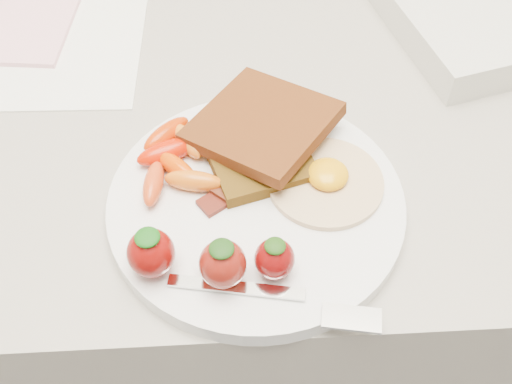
{
  "coord_description": "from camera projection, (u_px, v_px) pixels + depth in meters",
  "views": [
    {
      "loc": [
        -0.02,
        1.17,
        1.38
      ],
      "look_at": [
        -0.0,
        1.53,
        0.93
      ],
      "focal_mm": 45.0,
      "sensor_mm": 36.0,
      "label": 1
    }
  ],
  "objects": [
    {
      "name": "counter",
      "position": [
        252.0,
        292.0,
        1.05
      ],
      "size": [
        2.0,
        0.6,
        0.9
      ],
      "primitive_type": "cube",
      "color": "gray",
      "rests_on": "ground"
    },
    {
      "name": "fried_egg",
      "position": [
        326.0,
        180.0,
        0.59
      ],
      "size": [
        0.11,
        0.11,
        0.02
      ],
      "color": "beige",
      "rests_on": "plate"
    },
    {
      "name": "notepad",
      "position": [
        22.0,
        15.0,
        0.77
      ],
      "size": [
        0.14,
        0.19,
        0.01
      ],
      "primitive_type": "cube",
      "rotation": [
        0.0,
        0.0,
        -0.11
      ],
      "color": "#F2AFBE",
      "rests_on": "paper_sheet"
    },
    {
      "name": "paper_sheet",
      "position": [
        63.0,
        37.0,
        0.75
      ],
      "size": [
        0.19,
        0.25,
        0.0
      ],
      "primitive_type": "cube",
      "rotation": [
        0.0,
        0.0,
        -0.03
      ],
      "color": "white",
      "rests_on": "counter"
    },
    {
      "name": "bacon_strips",
      "position": [
        248.0,
        178.0,
        0.59
      ],
      "size": [
        0.1,
        0.09,
        0.01
      ],
      "color": "#42170A",
      "rests_on": "plate"
    },
    {
      "name": "toast_upper",
      "position": [
        262.0,
        124.0,
        0.61
      ],
      "size": [
        0.16,
        0.16,
        0.03
      ],
      "primitive_type": "cube",
      "rotation": [
        0.0,
        -0.1,
        -0.66
      ],
      "color": "black",
      "rests_on": "toast_lower"
    },
    {
      "name": "strawberries",
      "position": [
        207.0,
        258.0,
        0.51
      ],
      "size": [
        0.14,
        0.05,
        0.05
      ],
      "color": "#750906",
      "rests_on": "plate"
    },
    {
      "name": "baby_carrots",
      "position": [
        174.0,
        158.0,
        0.6
      ],
      "size": [
        0.09,
        0.11,
        0.02
      ],
      "color": "red",
      "rests_on": "plate"
    },
    {
      "name": "fork",
      "position": [
        288.0,
        301.0,
        0.51
      ],
      "size": [
        0.17,
        0.06,
        0.0
      ],
      "color": "silver",
      "rests_on": "plate"
    },
    {
      "name": "toast_lower",
      "position": [
        258.0,
        156.0,
        0.6
      ],
      "size": [
        0.11,
        0.11,
        0.01
      ],
      "primitive_type": "cube",
      "rotation": [
        0.0,
        0.0,
        0.28
      ],
      "color": "#4B2F09",
      "rests_on": "plate"
    },
    {
      "name": "plate",
      "position": [
        256.0,
        205.0,
        0.59
      ],
      "size": [
        0.27,
        0.27,
        0.02
      ],
      "primitive_type": "cylinder",
      "color": "white",
      "rests_on": "counter"
    }
  ]
}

